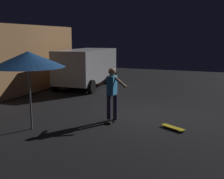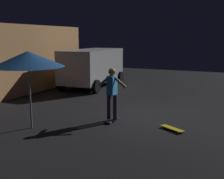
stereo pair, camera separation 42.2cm
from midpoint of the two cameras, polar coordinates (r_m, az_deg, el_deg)
ground_plane at (r=9.85m, az=8.48°, el=-5.35°), size 28.00×28.00×0.00m
parked_van at (r=15.48m, az=-3.15°, el=4.93°), size 4.70×2.42×2.03m
patio_umbrella at (r=8.38m, az=-15.37°, el=6.02°), size 2.10×2.10×2.30m
skateboard_ridden at (r=9.13m, az=1.33°, el=-6.15°), size 0.78×0.22×0.07m
skateboard_spare at (r=8.50m, az=13.59°, el=-7.75°), size 0.56×0.78×0.07m
skater at (r=8.90m, az=1.36°, el=-0.09°), size 0.38×0.98×1.67m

